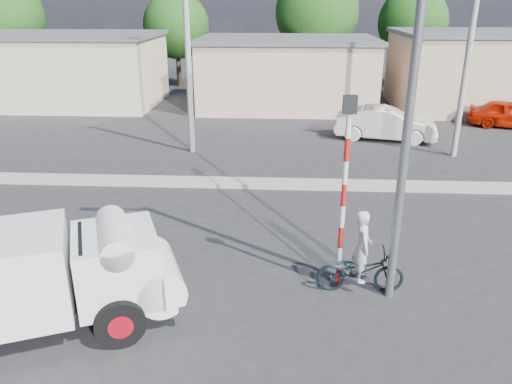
# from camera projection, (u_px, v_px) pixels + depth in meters

# --- Properties ---
(ground_plane) EXTENTS (120.00, 120.00, 0.00)m
(ground_plane) POSITION_uv_depth(u_px,v_px,m) (187.00, 321.00, 10.17)
(ground_plane) COLOR #2B2B2E
(ground_plane) RESTS_ON ground
(median) EXTENTS (40.00, 0.80, 0.16)m
(median) POSITION_uv_depth(u_px,v_px,m) (229.00, 183.00, 17.58)
(median) COLOR #99968E
(median) RESTS_ON ground
(truck) EXTENTS (5.56, 3.72, 2.16)m
(truck) POSITION_uv_depth(u_px,v_px,m) (39.00, 278.00, 9.45)
(truck) COLOR black
(truck) RESTS_ON ground
(bicycle) EXTENTS (1.95, 0.71, 1.02)m
(bicycle) POSITION_uv_depth(u_px,v_px,m) (360.00, 271.00, 11.05)
(bicycle) COLOR black
(bicycle) RESTS_ON ground
(cyclist) EXTENTS (0.41, 0.61, 1.65)m
(cyclist) POSITION_uv_depth(u_px,v_px,m) (361.00, 258.00, 10.93)
(cyclist) COLOR silver
(cyclist) RESTS_ON ground
(car_cream) EXTENTS (4.81, 2.50, 1.51)m
(car_cream) POSITION_uv_depth(u_px,v_px,m) (385.00, 124.00, 22.99)
(car_cream) COLOR beige
(car_cream) RESTS_ON ground
(car_red) EXTENTS (4.30, 2.65, 1.37)m
(car_red) POSITION_uv_depth(u_px,v_px,m) (511.00, 114.00, 25.24)
(car_red) COLOR #B51703
(car_red) RESTS_ON ground
(traffic_pole) EXTENTS (0.28, 0.18, 4.36)m
(traffic_pole) POSITION_uv_depth(u_px,v_px,m) (345.00, 180.00, 10.45)
(traffic_pole) COLOR red
(traffic_pole) RESTS_ON ground
(streetlight) EXTENTS (2.34, 0.22, 9.00)m
(streetlight) POSITION_uv_depth(u_px,v_px,m) (406.00, 66.00, 9.27)
(streetlight) COLOR slate
(streetlight) RESTS_ON ground
(building_row) EXTENTS (37.80, 7.30, 4.44)m
(building_row) POSITION_uv_depth(u_px,v_px,m) (272.00, 70.00, 29.81)
(building_row) COLOR beige
(building_row) RESTS_ON ground
(tree_row) EXTENTS (34.13, 7.32, 8.10)m
(tree_row) POSITION_uv_depth(u_px,v_px,m) (227.00, 19.00, 35.17)
(tree_row) COLOR #38281E
(tree_row) RESTS_ON ground
(utility_poles) EXTENTS (35.40, 0.24, 8.00)m
(utility_poles) POSITION_uv_depth(u_px,v_px,m) (320.00, 55.00, 19.69)
(utility_poles) COLOR #99968E
(utility_poles) RESTS_ON ground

